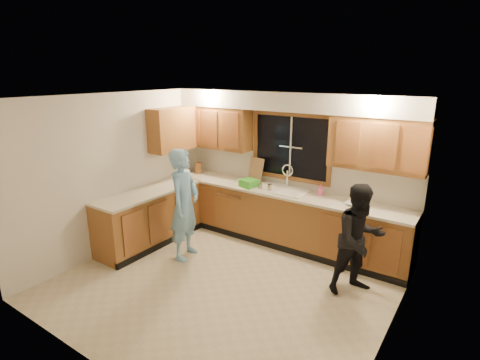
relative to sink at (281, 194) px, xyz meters
The scene contains 26 objects.
floor 1.82m from the sink, 90.00° to the right, with size 4.20×4.20×0.00m, color beige.
ceiling 2.29m from the sink, 90.00° to the right, with size 4.20×4.20×0.00m, color white.
wall_back 0.49m from the sink, 90.00° to the left, with size 4.20×4.20×0.00m, color silver.
wall_left 2.67m from the sink, 142.62° to the right, with size 3.80×3.80×0.00m, color silver.
wall_right 2.67m from the sink, 37.38° to the right, with size 3.80×3.80×0.00m, color silver.
base_cabinets_back 0.42m from the sink, 90.00° to the right, with size 4.20×0.60×0.88m, color brown.
base_cabinets_left 2.23m from the sink, 145.12° to the right, with size 0.60×1.90×0.88m, color brown.
countertop_back 0.04m from the sink, 90.00° to the right, with size 4.20×0.63×0.04m, color beige.
countertop_left 2.18m from the sink, 144.90° to the right, with size 0.63×1.90×0.04m, color beige.
upper_cabinets_left 1.72m from the sink, behind, with size 1.35×0.33×0.75m, color brown.
upper_cabinets_right 1.72m from the sink, ahead, with size 1.35×0.33×0.75m, color brown.
upper_cabinets_return 2.21m from the sink, 165.94° to the right, with size 0.33×0.90×0.75m, color brown.
soffit 1.49m from the sink, 90.00° to the left, with size 4.20×0.35×0.30m, color beige.
window_frame 0.79m from the sink, 90.00° to the left, with size 1.44×0.03×1.14m.
sink is the anchor object (origin of this frame).
dishwasher 0.96m from the sink, behind, with size 0.60×0.56×0.82m, color white.
stove 2.60m from the sink, 134.61° to the right, with size 0.58×0.75×0.90m, color white.
man 1.61m from the sink, 127.09° to the right, with size 0.63×0.41×1.72m, color #73ACDA.
woman 1.72m from the sink, 26.03° to the right, with size 0.72×0.56×1.47m, color black.
knife_block 1.83m from the sink, behind, with size 0.11×0.10×0.21m, color brown.
cutting_board 0.70m from the sink, 162.42° to the left, with size 0.32×0.02×0.43m, color tan.
dish_crate 0.57m from the sink, 166.14° to the right, with size 0.27×0.26×0.13m, color green.
soap_bottle 0.65m from the sink, 13.03° to the left, with size 0.08×0.08×0.17m, color pink.
bowl 1.20m from the sink, ahead, with size 0.19×0.19×0.05m, color silver.
can_left 0.36m from the sink, 145.43° to the right, with size 0.07×0.07×0.12m, color #BDAB91.
can_right 0.25m from the sink, 124.49° to the right, with size 0.07×0.07×0.13m, color #BDAB91.
Camera 1 is at (2.74, -3.62, 2.80)m, focal length 28.00 mm.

